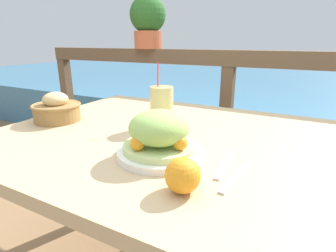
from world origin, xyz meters
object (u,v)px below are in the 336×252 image
(drink_glass, at_px, (162,107))
(bread_basket, at_px, (57,109))
(salad_plate, at_px, (159,137))
(potted_plant, at_px, (148,21))

(drink_glass, height_order, bread_basket, drink_glass)
(salad_plate, relative_size, potted_plant, 0.76)
(bread_basket, height_order, potted_plant, potted_plant)
(salad_plate, xyz_separation_m, potted_plant, (-0.61, 0.93, 0.39))
(drink_glass, bearing_deg, bread_basket, -163.62)
(drink_glass, xyz_separation_m, potted_plant, (-0.48, 0.69, 0.37))
(bread_basket, relative_size, potted_plant, 0.61)
(drink_glass, distance_m, potted_plant, 0.92)
(drink_glass, bearing_deg, potted_plant, 125.00)
(salad_plate, xyz_separation_m, bread_basket, (-0.56, 0.11, -0.01))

